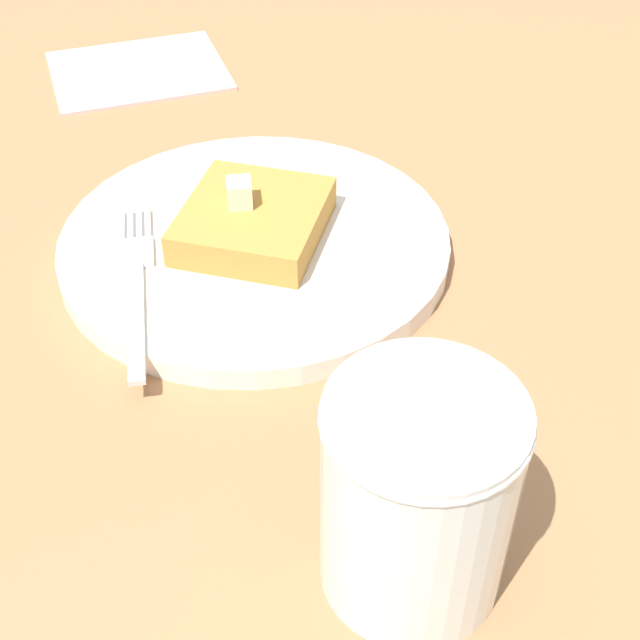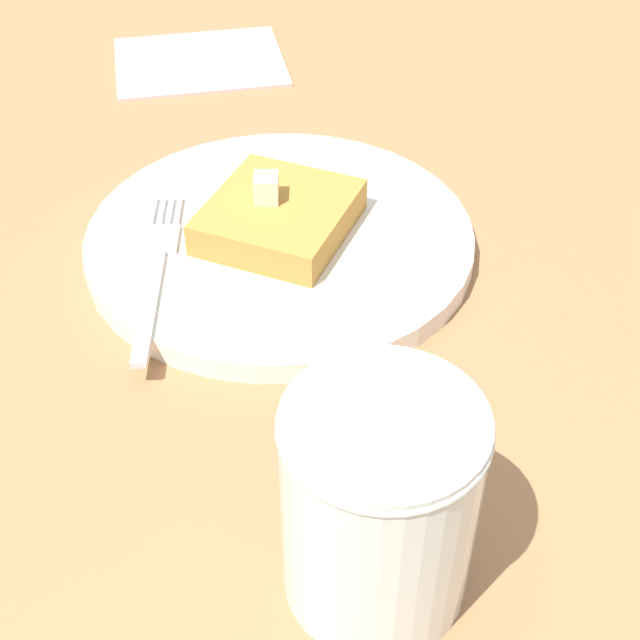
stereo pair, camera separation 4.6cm
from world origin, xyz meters
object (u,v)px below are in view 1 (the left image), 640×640
fork (136,277)px  syrup_jar (417,502)px  plate (258,242)px  napkin (138,71)px

fork → syrup_jar: syrup_jar is taller
plate → syrup_jar: bearing=15.2°
fork → syrup_jar: size_ratio=1.55×
plate → napkin: 28.44cm
syrup_jar → napkin: size_ratio=0.71×
fork → napkin: (-30.64, -2.84, -1.47)cm
plate → napkin: (-26.58, -10.09, -0.69)cm
plate → napkin: size_ratio=1.71×
syrup_jar → napkin: syrup_jar is taller
fork → napkin: fork is taller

